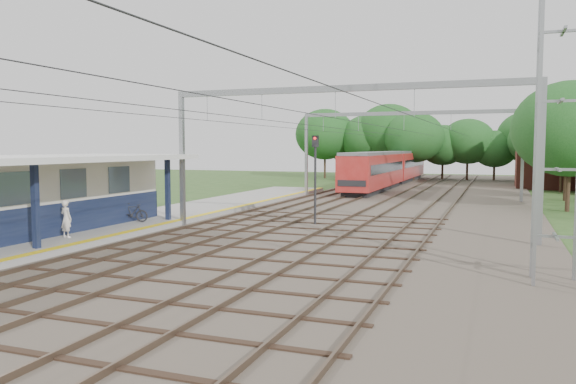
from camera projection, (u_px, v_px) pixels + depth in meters
The scene contains 13 objects.
ground at pixel (36, 320), 13.54m from camera, with size 160.00×160.00×0.00m, color #2D4C1E.
ballast_bed at pixel (403, 205), 40.12m from camera, with size 18.00×90.00×0.10m, color #473D33.
platform at pixel (131, 224), 29.22m from camera, with size 5.00×52.00×0.35m, color gray.
yellow_stripe at pixel (168, 222), 28.41m from camera, with size 0.45×52.00×0.01m, color yellow.
rail_tracks at pixel (368, 202), 40.99m from camera, with size 11.80×88.00×0.15m.
catenary_system at pixel (382, 126), 35.50m from camera, with size 17.22×88.00×7.00m.
lattice_pylon at pixel (561, 84), 16.31m from camera, with size 1.30×1.30×12.00m.
tree_band at pixel (440, 141), 65.09m from camera, with size 31.72×30.88×8.82m.
house_far at pixel (559, 156), 56.18m from camera, with size 8.00×6.12×8.66m.
person at pixel (66, 219), 23.62m from camera, with size 0.58×0.38×1.59m, color silver.
bicycle at pixel (132, 213), 28.54m from camera, with size 0.45×1.60×0.96m, color black.
train at pixel (391, 167), 60.24m from camera, with size 2.75×34.20×3.62m.
signal_post at pixel (315, 167), 29.38m from camera, with size 0.35×0.30×4.76m.
Camera 1 is at (10.36, -10.26, 4.15)m, focal length 35.00 mm.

